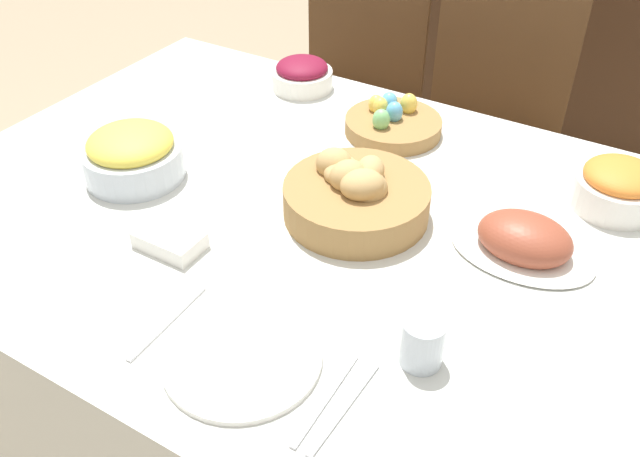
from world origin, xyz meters
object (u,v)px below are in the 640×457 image
object	(u,v)px
drinking_cup	(422,342)
beet_salad_bowl	(302,74)
sideboard	(603,34)
butter_dish	(170,240)
bread_basket	(356,194)
dinner_plate	(242,357)
pineapple_bowl	(132,154)
egg_basket	(392,122)
chair_far_center	(482,134)
carrot_bowl	(618,187)
fork	(168,322)
knife	(326,399)
chair_far_left	(348,98)
spoon	(344,408)
ham_platter	(524,241)

from	to	relation	value
drinking_cup	beet_salad_bowl	bearing A→B (deg)	133.04
sideboard	butter_dish	xyz separation A→B (m)	(-0.35, -2.13, 0.27)
sideboard	bread_basket	bearing A→B (deg)	-93.31
dinner_plate	butter_dish	world-z (taller)	butter_dish
sideboard	pineapple_bowl	bearing A→B (deg)	-105.81
butter_dish	egg_basket	bearing A→B (deg)	74.95
chair_far_center	carrot_bowl	bearing A→B (deg)	-56.53
dinner_plate	butter_dish	size ratio (longest dim) A/B	2.00
carrot_bowl	butter_dish	world-z (taller)	carrot_bowl
egg_basket	fork	size ratio (longest dim) A/B	1.20
butter_dish	carrot_bowl	bearing A→B (deg)	39.59
pineapple_bowl	dinner_plate	bearing A→B (deg)	-31.00
carrot_bowl	drinking_cup	xyz separation A→B (m)	(-0.16, -0.56, -0.01)
chair_far_center	dinner_plate	bearing A→B (deg)	-91.29
bread_basket	knife	bearing A→B (deg)	-66.66
chair_far_center	drinking_cup	distance (m)	1.21
bread_basket	butter_dish	size ratio (longest dim) A/B	2.31
egg_basket	chair_far_center	bearing A→B (deg)	83.93
bread_basket	beet_salad_bowl	xyz separation A→B (m)	(-0.38, 0.41, -0.01)
egg_basket	pineapple_bowl	size ratio (longest dim) A/B	1.07
dinner_plate	chair_far_left	bearing A→B (deg)	112.18
beet_salad_bowl	chair_far_left	bearing A→B (deg)	103.70
chair_far_center	spoon	xyz separation A→B (m)	(0.23, -1.28, 0.26)
ham_platter	knife	bearing A→B (deg)	-106.30
sideboard	spoon	distance (m)	2.30
spoon	butter_dish	world-z (taller)	butter_dish
egg_basket	knife	size ratio (longest dim) A/B	1.20
ham_platter	spoon	size ratio (longest dim) A/B	1.41
egg_basket	drinking_cup	distance (m)	0.69
ham_platter	pineapple_bowl	distance (m)	0.79
chair_far_left	drinking_cup	size ratio (longest dim) A/B	11.18
bread_basket	egg_basket	world-z (taller)	bread_basket
sideboard	chair_far_center	bearing A→B (deg)	-97.42
sideboard	fork	xyz separation A→B (m)	(-0.22, -2.28, 0.26)
ham_platter	dinner_plate	xyz separation A→B (m)	(-0.28, -0.46, -0.02)
beet_salad_bowl	pineapple_bowl	bearing A→B (deg)	-98.43
egg_basket	knife	distance (m)	0.78
chair_far_left	ham_platter	bearing A→B (deg)	-48.82
chair_far_left	knife	bearing A→B (deg)	-65.77
egg_basket	sideboard	bearing A→B (deg)	83.05
chair_far_left	egg_basket	bearing A→B (deg)	-56.37
fork	knife	size ratio (longest dim) A/B	1.00
chair_far_center	bread_basket	xyz separation A→B (m)	(0.02, -0.87, 0.30)
beet_salad_bowl	carrot_bowl	size ratio (longest dim) A/B	0.93
chair_far_center	sideboard	bearing A→B (deg)	78.88
sideboard	egg_basket	xyz separation A→B (m)	(-0.19, -1.55, 0.28)
chair_far_left	egg_basket	xyz separation A→B (m)	(0.41, -0.54, 0.28)
dinner_plate	ham_platter	bearing A→B (deg)	58.68
ham_platter	beet_salad_bowl	distance (m)	0.78
sideboard	egg_basket	size ratio (longest dim) A/B	6.99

